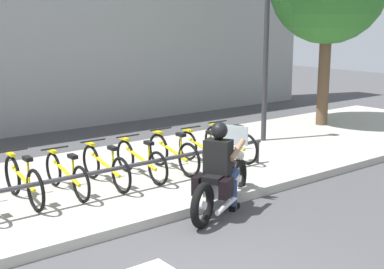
% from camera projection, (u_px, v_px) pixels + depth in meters
% --- Properties ---
extents(sidewalk, '(24.00, 4.40, 0.15)m').
position_uv_depth(sidewalk, '(41.00, 195.00, 8.87)').
color(sidewalk, '#A8A399').
rests_on(sidewalk, ground).
extents(motorcycle, '(1.97, 1.09, 1.26)m').
position_uv_depth(motorcycle, '(222.00, 183.00, 8.24)').
color(motorcycle, black).
rests_on(motorcycle, ground).
extents(rider, '(0.76, 0.71, 1.46)m').
position_uv_depth(rider, '(220.00, 161.00, 8.10)').
color(rider, black).
rests_on(rider, ground).
extents(bicycle_1, '(0.48, 1.64, 0.79)m').
position_uv_depth(bicycle_1, '(23.00, 181.00, 8.19)').
color(bicycle_1, black).
rests_on(bicycle_1, sidewalk).
extents(bicycle_2, '(0.48, 1.66, 0.72)m').
position_uv_depth(bicycle_2, '(66.00, 174.00, 8.63)').
color(bicycle_2, black).
rests_on(bicycle_2, sidewalk).
extents(bicycle_3, '(0.48, 1.69, 0.75)m').
position_uv_depth(bicycle_3, '(105.00, 167.00, 9.06)').
color(bicycle_3, black).
rests_on(bicycle_3, sidewalk).
extents(bicycle_4, '(0.48, 1.70, 0.73)m').
position_uv_depth(bicycle_4, '(141.00, 160.00, 9.50)').
color(bicycle_4, black).
rests_on(bicycle_4, sidewalk).
extents(bicycle_5, '(0.48, 1.63, 0.78)m').
position_uv_depth(bicycle_5, '(173.00, 153.00, 9.92)').
color(bicycle_5, black).
rests_on(bicycle_5, sidewalk).
extents(bicycle_6, '(0.48, 1.56, 0.72)m').
position_uv_depth(bicycle_6, '(203.00, 149.00, 10.36)').
color(bicycle_6, black).
rests_on(bicycle_6, sidewalk).
extents(bicycle_7, '(0.48, 1.62, 0.75)m').
position_uv_depth(bicycle_7, '(230.00, 143.00, 10.79)').
color(bicycle_7, black).
rests_on(bicycle_7, sidewalk).
extents(bike_rack, '(5.63, 0.07, 0.49)m').
position_uv_depth(bike_rack, '(140.00, 165.00, 8.83)').
color(bike_rack, '#333338').
rests_on(bike_rack, sidewalk).
extents(street_lamp, '(0.28, 0.28, 4.42)m').
position_uv_depth(street_lamp, '(266.00, 33.00, 12.06)').
color(street_lamp, '#2D2D33').
rests_on(street_lamp, ground).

